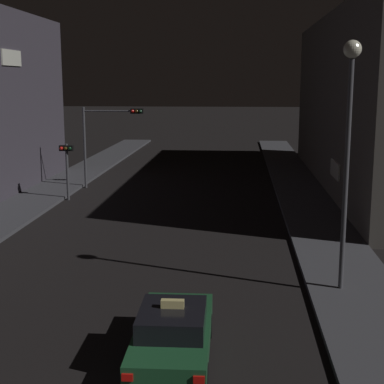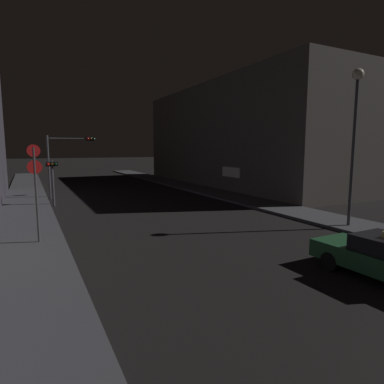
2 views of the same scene
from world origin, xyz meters
TOP-DOWN VIEW (x-y plane):
  - sidewalk_left at (-7.74, 27.88)m, footprint 3.08×59.76m
  - sidewalk_right at (7.74, 27.88)m, footprint 3.08×59.76m
  - taxi at (2.34, 4.98)m, footprint 1.88×4.48m
  - traffic_light_overhead at (-4.49, 28.08)m, footprint 3.91×0.42m
  - traffic_light_left_kerb at (-5.96, 24.12)m, footprint 0.80×0.42m
  - street_lamp_near_block at (7.26, 10.10)m, footprint 0.55×0.55m

SIDE VIEW (x-z plane):
  - sidewalk_left at x=-7.74m, z-range 0.00..0.17m
  - sidewalk_right at x=7.74m, z-range 0.00..0.17m
  - taxi at x=2.34m, z-range -0.07..1.55m
  - traffic_light_left_kerb at x=-5.96m, z-range 0.74..4.02m
  - traffic_light_overhead at x=-4.49m, z-range 1.16..6.36m
  - street_lamp_near_block at x=7.26m, z-range 1.76..9.62m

